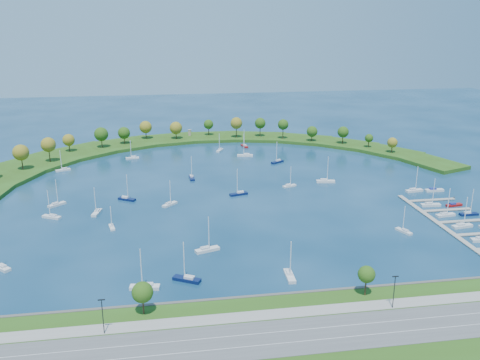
{
  "coord_description": "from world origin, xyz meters",
  "views": [
    {
      "loc": [
        -33.02,
        -234.8,
        79.94
      ],
      "look_at": [
        5.0,
        5.0,
        4.0
      ],
      "focal_mm": 38.29,
      "sensor_mm": 36.0,
      "label": 1
    }
  ],
  "objects": [
    {
      "name": "ground",
      "position": [
        0.0,
        0.0,
        0.0
      ],
      "size": [
        700.0,
        700.0,
        0.0
      ],
      "primitive_type": "plane",
      "color": "#072843",
      "rests_on": "ground"
    },
    {
      "name": "south_shoreline",
      "position": [
        0.03,
        -122.88,
        1.0
      ],
      "size": [
        420.0,
        43.1,
        11.6
      ],
      "color": "#294612",
      "rests_on": "ground"
    },
    {
      "name": "breakwater",
      "position": [
        -46.33,
        48.72,
        0.99
      ],
      "size": [
        286.74,
        247.64,
        2.0
      ],
      "color": "#294612",
      "rests_on": "ground"
    },
    {
      "name": "breakwater_trees",
      "position": [
        -26.07,
        87.96,
        10.46
      ],
      "size": [
        234.37,
        94.55,
        14.35
      ],
      "color": "#382314",
      "rests_on": "breakwater"
    },
    {
      "name": "harbor_tower",
      "position": [
        -12.67,
        120.77,
        4.22
      ],
      "size": [
        2.6,
        2.6,
        4.32
      ],
      "color": "gray",
      "rests_on": "breakwater"
    },
    {
      "name": "dock_system",
      "position": [
        85.3,
        -61.0,
        0.35
      ],
      "size": [
        24.28,
        82.0,
        1.6
      ],
      "color": "gray",
      "rests_on": "ground"
    },
    {
      "name": "moored_boat_0",
      "position": [
        3.96,
        81.19,
        0.89
      ],
      "size": [
        5.47,
        8.04,
        11.58
      ],
      "rotation": [
        0.0,
        0.0,
        4.25
      ],
      "color": "silver",
      "rests_on": "ground"
    },
    {
      "name": "moored_boat_1",
      "position": [
        -17.86,
        23.67,
        0.92
      ],
      "size": [
        2.8,
        8.6,
        12.48
      ],
      "rotation": [
        0.0,
        0.0,
        4.76
      ],
      "color": "#0A153F",
      "rests_on": "ground"
    },
    {
      "name": "moored_boat_2",
      "position": [
        60.02,
        -60.97,
        0.87
      ],
      "size": [
        4.59,
        7.61,
        10.82
      ],
      "rotation": [
        0.0,
        0.0,
        1.94
      ],
      "color": "silver",
      "rests_on": "ground"
    },
    {
      "name": "moored_boat_3",
      "position": [
        17.77,
        65.17,
        0.97
      ],
      "size": [
        9.85,
        4.21,
        14.03
      ],
      "rotation": [
        0.0,
        0.0,
        2.98
      ],
      "color": "silver",
      "rests_on": "ground"
    },
    {
      "name": "moored_boat_4",
      "position": [
        34.01,
        47.76,
        0.93
      ],
      "size": [
        8.5,
        6.87,
        12.7
      ],
      "rotation": [
        0.0,
        0.0,
        3.74
      ],
      "color": "#0A153F",
      "rests_on": "ground"
    },
    {
      "name": "moored_boat_5",
      "position": [
        6.27,
        -89.91,
        0.94
      ],
      "size": [
        2.87,
        9.01,
        13.11
      ],
      "rotation": [
        0.0,
        0.0,
        4.67
      ],
      "color": "silver",
      "rests_on": "ground"
    },
    {
      "name": "moored_boat_6",
      "position": [
        -40.01,
        -90.01,
        0.95
      ],
      "size": [
        9.51,
        3.87,
        13.57
      ],
      "rotation": [
        0.0,
        0.0,
        3.0
      ],
      "color": "silver",
      "rests_on": "ground"
    },
    {
      "name": "moored_boat_7",
      "position": [
        -80.1,
        -23.32,
        0.91
      ],
      "size": [
        8.5,
        5.99,
        12.31
      ],
      "rotation": [
        0.0,
        0.0,
        2.66
      ],
      "color": "silver",
      "rests_on": "ground"
    },
    {
      "name": "moored_boat_8",
      "position": [
        -87.44,
        49.84,
        0.9
      ],
      "size": [
        8.24,
        5.26,
        11.77
      ],
      "rotation": [
        0.0,
        0.0,
        3.55
      ],
      "color": "silver",
      "rests_on": "ground"
    },
    {
      "name": "moored_boat_9",
      "position": [
        -18.34,
        -65.96,
        0.94
      ],
      "size": [
        9.36,
        5.23,
        13.26
      ],
      "rotation": [
        0.0,
        0.0,
        0.32
      ],
      "color": "silver",
      "rests_on": "ground"
    },
    {
      "name": "moored_boat_10",
      "position": [
        2.66,
        -6.1,
        0.93
      ],
      "size": [
        9.15,
        4.72,
        12.95
      ],
      "rotation": [
        0.0,
        0.0,
        3.41
      ],
      "color": "#0A153F",
      "rests_on": "ground"
    },
    {
      "name": "moored_boat_11",
      "position": [
        21.46,
        89.92,
        0.9
      ],
      "size": [
        3.97,
        8.39,
        11.9
      ],
      "rotation": [
        0.0,
        0.0,
        1.79
      ],
      "color": "maroon",
      "rests_on": "ground"
    },
    {
      "name": "moored_boat_12",
      "position": [
        49.9,
        6.59,
        0.97
      ],
      "size": [
        9.78,
        4.25,
        13.91
      ],
      "rotation": [
        0.0,
        0.0,
        -0.17
      ],
      "color": "silver",
      "rests_on": "ground"
    },
    {
      "name": "moored_boat_13",
      "position": [
        -88.16,
        -68.82,
        0.92
      ],
      "size": [
        7.81,
        7.59,
        12.51
      ],
      "rotation": [
        0.0,
        0.0,
        2.38
      ],
      "color": "silver",
      "rests_on": "ground"
    },
    {
      "name": "moored_boat_14",
      "position": [
        -54.17,
        -38.49,
        0.85
      ],
      "size": [
        3.12,
        6.77,
        9.6
      ],
      "rotation": [
        0.0,
        0.0,
        4.92
      ],
      "color": "silver",
      "rests_on": "ground"
    },
    {
      "name": "moored_boat_15",
      "position": [
        -50.45,
        70.25,
        0.89
      ],
      "size": [
        7.98,
        2.76,
        11.53
      ],
      "rotation": [
        0.0,
        0.0,
        3.21
      ],
      "color": "silver",
      "rests_on": "ground"
    },
    {
      "name": "moored_boat_16",
      "position": [
        -26.8,
        -87.04,
        0.95
      ],
      "size": [
        9.29,
        6.68,
        13.51
      ],
      "rotation": [
        0.0,
        0.0,
        2.64
      ],
      "color": "#0A153F",
      "rests_on": "ground"
    },
    {
      "name": "moored_boat_17",
      "position": [
        -61.85,
        -21.01,
        0.91
      ],
      "size": [
        4.06,
        8.61,
        12.2
      ],
      "rotation": [
        0.0,
        0.0,
        4.5
      ],
      "color": "silver",
      "rests_on": "ground"
    },
    {
      "name": "moored_boat_18",
      "position": [
        -30.44,
        -15.42,
        0.9
      ],
      "size": [
        7.22,
        7.2,
        11.71
      ],
      "rotation": [
        0.0,
        0.0,
        0.78
      ],
      "color": "silver",
      "rests_on": "ground"
    },
    {
      "name": "moored_boat_19",
      "position": [
        -80.81,
        -7.88,
        0.91
      ],
      "size": [
        7.68,
        7.35,
        12.21
      ],
      "rotation": [
        0.0,
        0.0,
        0.75
      ],
      "color": "silver",
      "rests_on": "ground"
    },
    {
      "name": "moored_boat_20",
      "position": [
        -49.99,
        -5.17,
        0.92
      ],
      "size": [
        8.54,
        6.46,
        12.54
      ],
      "rotation": [
        0.0,
        0.0,
        5.74
      ],
      "color": "#0A153F",
      "rests_on": "ground"
    },
    {
      "name": "moored_boat_21",
      "position": [
        29.68,
        2.35,
        0.87
      ],
      "size": [
        7.46,
        4.45,
        10.61
      ],
      "rotation": [
        0.0,
        0.0,
        6.65
      ],
      "color": "silver",
      "rests_on": "ground"
    },
    {
      "name": "docked_boat_4",
      "position": [
        85.51,
        -59.87,
        0.93
      ],
      "size": [
        9.05,
        3.69,
        12.91
      ],
      "rotation": [
        0.0,
        0.0,
        0.14
      ],
      "color": "silver",
      "rests_on": "ground"
    },
    {
      "name": "docked_boat_6",
      "position": [
        85.51,
        -47.31,
        0.92
      ],
      "size": [
        8.69,
        3.3,
        12.46
      ],
      "rotation": [
        0.0,
        0.0,
        0.11
      ],
      "color": "silver",
      "rests_on": "ground"
    },
    {
      "name": "docked_boat_7",
      "position": [
        96.02,
        -47.79,
        0.9
      ],
      "size": [
        8.07,
        2.34,
        11.83
      ],
      "rotation": [
        0.0,
        0.0,
        -0.01
      ],
      "color": "#0A153F",
      "rests_on": "ground"
    },
    {
      "name": "docked_boat_8",
      "position": [
        85.51,
        -34.74,
        0.93
      ],
      "size": [
        8.94,
        3.03,
        12.94
      ],
      "rotation": [
        0.0,
        0.0,
        -0.07
      ],
      "color": "silver",
      "rests_on": "ground"
    },
    {
      "name": "docked_boat_9",
      "position": [
        95.99,
        -36.31,
        0.58
      ],
      "size": [
        7.92,
        3.28,
        1.57
      ],
      "rotation": [
        0.0,
        0.0,
        0.15
      ],
      "color": "maroon",
      "rests_on": "ground"
    },
    {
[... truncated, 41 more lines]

